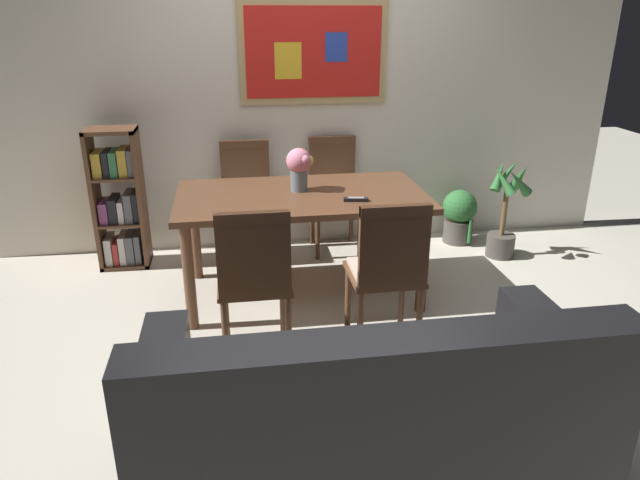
{
  "coord_description": "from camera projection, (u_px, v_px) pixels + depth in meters",
  "views": [
    {
      "loc": [
        -0.58,
        -3.08,
        1.83
      ],
      "look_at": [
        -0.12,
        -0.13,
        0.65
      ],
      "focal_mm": 32.35,
      "sensor_mm": 36.0,
      "label": 1
    }
  ],
  "objects": [
    {
      "name": "ground_plane",
      "position": [
        337.0,
        329.0,
        3.58
      ],
      "size": [
        12.0,
        12.0,
        0.0
      ],
      "primitive_type": "plane",
      "color": "beige"
    },
    {
      "name": "wall_back_with_painting",
      "position": [
        303.0,
        84.0,
        4.54
      ],
      "size": [
        5.2,
        0.14,
        2.6
      ],
      "color": "silver",
      "rests_on": "ground_plane"
    },
    {
      "name": "dining_table",
      "position": [
        301.0,
        206.0,
        3.81
      ],
      "size": [
        1.63,
        0.91,
        0.73
      ],
      "color": "brown",
      "rests_on": "ground_plane"
    },
    {
      "name": "dining_chair_far_left",
      "position": [
        246.0,
        190.0,
        4.51
      ],
      "size": [
        0.4,
        0.41,
        0.91
      ],
      "color": "brown",
      "rests_on": "ground_plane"
    },
    {
      "name": "dining_chair_far_right",
      "position": [
        334.0,
        184.0,
        4.66
      ],
      "size": [
        0.4,
        0.41,
        0.91
      ],
      "color": "brown",
      "rests_on": "ground_plane"
    },
    {
      "name": "dining_chair_near_left",
      "position": [
        254.0,
        272.0,
        3.08
      ],
      "size": [
        0.4,
        0.41,
        0.91
      ],
      "color": "brown",
      "rests_on": "ground_plane"
    },
    {
      "name": "dining_chair_near_right",
      "position": [
        388.0,
        264.0,
        3.18
      ],
      "size": [
        0.4,
        0.41,
        0.91
      ],
      "color": "brown",
      "rests_on": "ground_plane"
    },
    {
      "name": "leather_couch",
      "position": [
        370.0,
        419.0,
        2.31
      ],
      "size": [
        1.8,
        0.84,
        0.84
      ],
      "color": "black",
      "rests_on": "ground_plane"
    },
    {
      "name": "bookshelf",
      "position": [
        121.0,
        203.0,
        4.33
      ],
      "size": [
        0.36,
        0.28,
        1.06
      ],
      "color": "brown",
      "rests_on": "ground_plane"
    },
    {
      "name": "potted_ivy",
      "position": [
        459.0,
        215.0,
        4.86
      ],
      "size": [
        0.29,
        0.29,
        0.5
      ],
      "color": "#4C4742",
      "rests_on": "ground_plane"
    },
    {
      "name": "potted_palm",
      "position": [
        505.0,
        215.0,
        4.53
      ],
      "size": [
        0.33,
        0.33,
        0.79
      ],
      "color": "#4C4742",
      "rests_on": "ground_plane"
    },
    {
      "name": "flower_vase",
      "position": [
        299.0,
        165.0,
        3.78
      ],
      "size": [
        0.18,
        0.18,
        0.28
      ],
      "color": "slate",
      "rests_on": "dining_table"
    },
    {
      "name": "tv_remote",
      "position": [
        356.0,
        199.0,
        3.62
      ],
      "size": [
        0.16,
        0.07,
        0.02
      ],
      "color": "black",
      "rests_on": "dining_table"
    }
  ]
}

